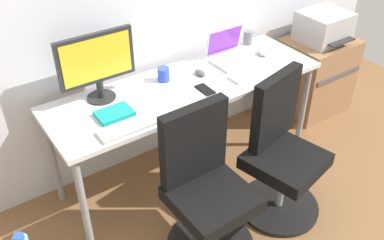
% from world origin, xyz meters
% --- Properties ---
extents(ground_plane, '(5.28, 5.28, 0.00)m').
position_xyz_m(ground_plane, '(0.00, 0.00, 0.00)').
color(ground_plane, brown).
extents(desk, '(1.90, 0.61, 0.75)m').
position_xyz_m(desk, '(0.00, 0.00, 0.68)').
color(desk, silver).
rests_on(desk, ground).
extents(office_chair_left, '(0.54, 0.54, 0.94)m').
position_xyz_m(office_chair_left, '(-0.29, -0.61, 0.42)').
color(office_chair_left, black).
rests_on(office_chair_left, ground).
extents(office_chair_right, '(0.54, 0.54, 0.94)m').
position_xyz_m(office_chair_right, '(0.30, -0.61, 0.42)').
color(office_chair_right, black).
rests_on(office_chair_right, ground).
extents(side_cabinet, '(0.58, 0.48, 0.66)m').
position_xyz_m(side_cabinet, '(1.41, 0.09, 0.33)').
color(side_cabinet, '#996B47').
rests_on(side_cabinet, ground).
extents(printer, '(0.38, 0.40, 0.24)m').
position_xyz_m(printer, '(1.41, 0.08, 0.78)').
color(printer, '#B7B7B7').
rests_on(printer, side_cabinet).
extents(desktop_monitor, '(0.48, 0.18, 0.43)m').
position_xyz_m(desktop_monitor, '(-0.54, 0.16, 1.00)').
color(desktop_monitor, '#262626').
rests_on(desktop_monitor, desk).
extents(open_laptop, '(0.31, 0.26, 0.23)m').
position_xyz_m(open_laptop, '(0.45, 0.12, 0.81)').
color(open_laptop, silver).
rests_on(open_laptop, desk).
extents(keyboard_by_monitor, '(0.34, 0.12, 0.02)m').
position_xyz_m(keyboard_by_monitor, '(-0.56, -0.22, 0.76)').
color(keyboard_by_monitor, '#B7B7B7').
rests_on(keyboard_by_monitor, desk).
extents(keyboard_by_laptop, '(0.34, 0.12, 0.02)m').
position_xyz_m(keyboard_by_laptop, '(0.43, -0.15, 0.76)').
color(keyboard_by_laptop, silver).
rests_on(keyboard_by_laptop, desk).
extents(mouse_by_monitor, '(0.06, 0.10, 0.03)m').
position_xyz_m(mouse_by_monitor, '(0.14, 0.05, 0.77)').
color(mouse_by_monitor, '#515156').
rests_on(mouse_by_monitor, desk).
extents(mouse_by_laptop, '(0.06, 0.10, 0.03)m').
position_xyz_m(mouse_by_laptop, '(0.69, 0.03, 0.77)').
color(mouse_by_laptop, '#B7B7B7').
rests_on(mouse_by_laptop, desk).
extents(coffee_mug, '(0.08, 0.08, 0.09)m').
position_xyz_m(coffee_mug, '(-0.11, 0.13, 0.80)').
color(coffee_mug, blue).
rests_on(coffee_mug, desk).
extents(pen_cup, '(0.07, 0.07, 0.10)m').
position_xyz_m(pen_cup, '(0.73, 0.24, 0.80)').
color(pen_cup, slate).
rests_on(pen_cup, desk).
extents(phone_near_laptop, '(0.07, 0.14, 0.01)m').
position_xyz_m(phone_near_laptop, '(0.05, -0.13, 0.76)').
color(phone_near_laptop, black).
rests_on(phone_near_laptop, desk).
extents(notebook, '(0.21, 0.15, 0.03)m').
position_xyz_m(notebook, '(-0.56, -0.06, 0.76)').
color(notebook, teal).
rests_on(notebook, desk).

